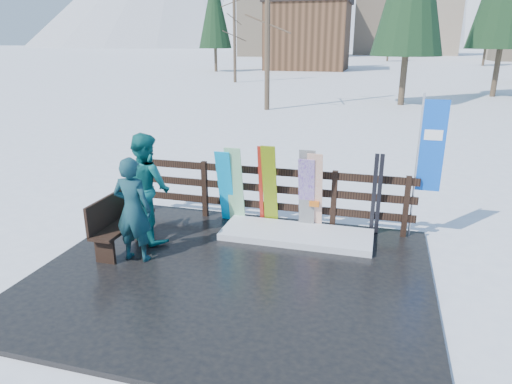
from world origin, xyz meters
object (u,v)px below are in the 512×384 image
(snowboard_0, at_px, (225,187))
(snowboard_3, at_px, (306,195))
(snowboard_4, at_px, (307,191))
(person_back, at_px, (146,188))
(snowboard_1, at_px, (235,186))
(person_front, at_px, (133,210))
(snowboard_2, at_px, (270,186))
(bench, at_px, (119,220))
(rental_flag, at_px, (428,152))
(snowboard_5, at_px, (315,193))

(snowboard_0, distance_m, snowboard_3, 1.59)
(snowboard_4, height_order, person_back, person_back)
(snowboard_0, height_order, snowboard_3, snowboard_0)
(snowboard_1, distance_m, snowboard_3, 1.40)
(snowboard_4, bearing_deg, person_front, -142.27)
(snowboard_2, bearing_deg, snowboard_4, 0.00)
(bench, height_order, rental_flag, rental_flag)
(snowboard_1, bearing_deg, person_front, -119.50)
(snowboard_2, bearing_deg, rental_flag, 5.59)
(snowboard_2, bearing_deg, snowboard_5, 0.00)
(snowboard_1, distance_m, rental_flag, 3.56)
(snowboard_3, xyz_separation_m, person_front, (-2.48, -1.92, 0.15))
(rental_flag, relative_size, person_back, 1.33)
(snowboard_3, bearing_deg, person_front, -142.23)
(bench, xyz_separation_m, snowboard_5, (3.12, 1.59, 0.26))
(person_back, bearing_deg, snowboard_2, -121.21)
(snowboard_3, height_order, snowboard_4, snowboard_4)
(snowboard_0, height_order, snowboard_2, snowboard_2)
(snowboard_0, xyz_separation_m, snowboard_5, (1.74, 0.00, 0.04))
(snowboard_4, xyz_separation_m, snowboard_5, (0.15, 0.00, -0.02))
(snowboard_5, distance_m, person_back, 3.04)
(bench, relative_size, person_back, 0.77)
(snowboard_2, relative_size, snowboard_3, 1.15)
(snowboard_1, relative_size, snowboard_3, 1.08)
(person_back, bearing_deg, person_front, 131.85)
(snowboard_1, height_order, person_back, person_back)
(bench, bearing_deg, person_front, -34.67)
(bench, bearing_deg, snowboard_2, 35.07)
(snowboard_0, distance_m, snowboard_5, 1.74)
(person_front, bearing_deg, snowboard_4, -143.14)
(snowboard_3, distance_m, snowboard_5, 0.16)
(person_back, bearing_deg, snowboard_0, -104.75)
(person_front, bearing_deg, bench, -35.54)
(snowboard_4, distance_m, rental_flag, 2.22)
(snowboard_0, bearing_deg, person_back, -133.70)
(snowboard_2, xyz_separation_m, snowboard_3, (0.70, 0.00, -0.10))
(snowboard_0, distance_m, person_front, 2.13)
(snowboard_0, xyz_separation_m, rental_flag, (3.64, 0.27, 0.87))
(snowboard_1, distance_m, snowboard_5, 1.55)
(snowboard_2, bearing_deg, snowboard_0, -180.00)
(snowboard_0, bearing_deg, snowboard_1, 0.00)
(snowboard_0, bearing_deg, snowboard_4, 0.00)
(snowboard_3, bearing_deg, person_back, -157.10)
(snowboard_4, bearing_deg, snowboard_0, -180.00)
(snowboard_2, bearing_deg, snowboard_1, 180.00)
(bench, relative_size, snowboard_5, 0.95)
(snowboard_1, relative_size, snowboard_5, 1.00)
(snowboard_2, relative_size, snowboard_5, 1.07)
(snowboard_2, height_order, rental_flag, rental_flag)
(snowboard_3, relative_size, person_back, 0.75)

